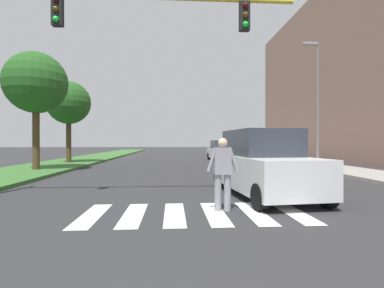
% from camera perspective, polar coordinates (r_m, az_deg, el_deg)
% --- Properties ---
extents(ground_plane, '(140.00, 140.00, 0.00)m').
position_cam_1_polar(ground_plane, '(29.72, -2.86, -2.74)').
color(ground_plane, '#2D2D30').
extents(crosswalk, '(4.95, 2.20, 0.01)m').
position_cam_1_polar(crosswalk, '(6.69, 0.54, -13.39)').
color(crosswalk, silver).
rests_on(crosswalk, ground_plane).
extents(median_strip, '(4.32, 64.00, 0.15)m').
position_cam_1_polar(median_strip, '(28.76, -19.35, -2.71)').
color(median_strip, '#386B2D').
rests_on(median_strip, ground_plane).
extents(tree_mid, '(3.24, 3.24, 6.24)m').
position_cam_1_polar(tree_mid, '(17.96, -28.13, 10.36)').
color(tree_mid, '#4C3823').
rests_on(tree_mid, median_strip).
extents(tree_far, '(3.09, 3.09, 5.86)m').
position_cam_1_polar(tree_far, '(23.14, -22.90, 7.34)').
color(tree_far, '#4C3823').
rests_on(tree_far, median_strip).
extents(sidewalk_right, '(3.00, 64.00, 0.15)m').
position_cam_1_polar(sidewalk_right, '(29.22, 14.67, -2.65)').
color(sidewalk_right, '#9E9991').
rests_on(sidewalk_right, ground_plane).
extents(traffic_light_gantry, '(9.31, 0.30, 6.00)m').
position_cam_1_polar(traffic_light_gantry, '(9.06, -24.77, 18.21)').
color(traffic_light_gantry, gold).
rests_on(traffic_light_gantry, median_strip).
extents(street_lamp_right, '(1.02, 0.24, 7.50)m').
position_cam_1_polar(street_lamp_right, '(19.43, 23.01, 9.20)').
color(street_lamp_right, slate).
rests_on(street_lamp_right, sidewalk_right).
extents(pedestrian_performer, '(0.75, 0.26, 1.69)m').
position_cam_1_polar(pedestrian_performer, '(6.83, 6.00, -5.20)').
color(pedestrian_performer, gray).
rests_on(pedestrian_performer, ground_plane).
extents(suv_crossing, '(2.38, 4.77, 1.97)m').
position_cam_1_polar(suv_crossing, '(9.08, 13.48, -3.85)').
color(suv_crossing, silver).
rests_on(suv_crossing, ground_plane).
extents(sedan_midblock, '(2.11, 4.32, 1.76)m').
position_cam_1_polar(sedan_midblock, '(25.48, 5.79, -1.42)').
color(sedan_midblock, silver).
rests_on(sedan_midblock, ground_plane).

